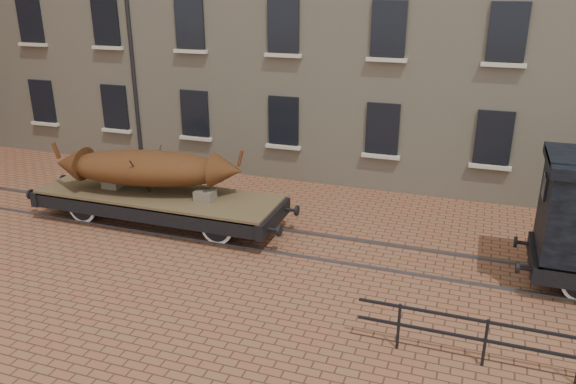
% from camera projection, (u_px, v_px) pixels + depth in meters
% --- Properties ---
extents(ground, '(90.00, 90.00, 0.00)m').
position_uv_depth(ground, '(309.00, 246.00, 15.36)').
color(ground, brown).
extents(rail_track, '(30.00, 1.52, 0.06)m').
position_uv_depth(rail_track, '(309.00, 245.00, 15.35)').
color(rail_track, '#59595E').
rests_on(rail_track, ground).
extents(flatcar_wagon, '(8.18, 2.22, 1.24)m').
position_uv_depth(flatcar_wagon, '(159.00, 199.00, 16.52)').
color(flatcar_wagon, brown).
rests_on(flatcar_wagon, ground).
extents(iron_boat, '(5.70, 2.51, 1.41)m').
position_uv_depth(iron_boat, '(147.00, 168.00, 16.28)').
color(iron_boat, '#4C260D').
rests_on(iron_boat, flatcar_wagon).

